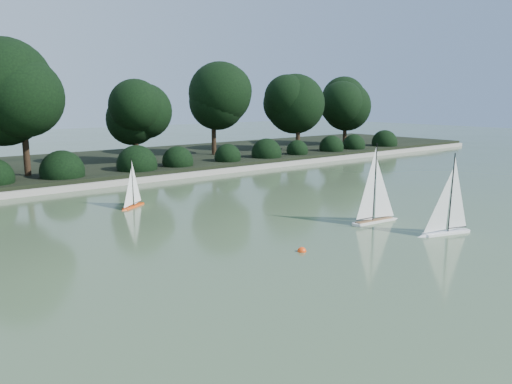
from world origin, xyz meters
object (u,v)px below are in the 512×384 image
Objects in this scene: race_buoy at (302,251)px; sailboat_white_a at (443,221)px; sailboat_white_b at (378,209)px; sailboat_orange at (131,199)px.

sailboat_white_a is at bearing -18.13° from race_buoy.
sailboat_white_b is 2.92m from race_buoy.
sailboat_white_b is 11.52× the size of race_buoy.
sailboat_white_b is at bearing 95.61° from sailboat_white_a.
sailboat_orange is 5.41m from race_buoy.
sailboat_orange is at bearing 126.70° from sailboat_white_b.
sailboat_orange is at bearing 120.70° from sailboat_white_a.
sailboat_white_a is at bearing -84.39° from sailboat_white_b.
sailboat_orange is (-3.77, 6.34, -0.07)m from sailboat_white_a.
sailboat_orange is at bearing 98.05° from race_buoy.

